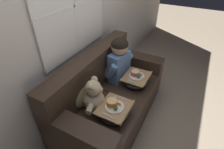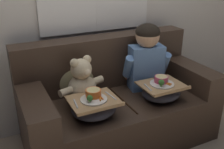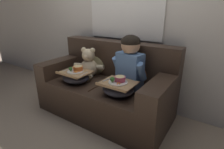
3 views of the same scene
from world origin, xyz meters
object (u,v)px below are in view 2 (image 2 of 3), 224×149
object	(u,v)px
child_figure	(147,54)
lap_tray_child	(161,91)
throw_pillow_behind_teddy	(76,76)
lap_tray_teddy	(94,107)
teddy_bear	(82,83)
couch	(116,104)
throw_pillow_behind_child	(137,65)

from	to	relation	value
child_figure	lap_tray_child	bearing A→B (deg)	-89.95
throw_pillow_behind_teddy	lap_tray_teddy	size ratio (longest dim) A/B	1.01
lap_tray_child	lap_tray_teddy	distance (m)	0.67
lap_tray_child	teddy_bear	bearing A→B (deg)	158.10
couch	lap_tray_child	distance (m)	0.46
child_figure	lap_tray_teddy	xyz separation A→B (m)	(-0.67, -0.27, -0.27)
throw_pillow_behind_child	throw_pillow_behind_teddy	world-z (taller)	throw_pillow_behind_child
throw_pillow_behind_teddy	teddy_bear	xyz separation A→B (m)	(0.00, -0.17, -0.00)
teddy_bear	throw_pillow_behind_child	bearing A→B (deg)	14.67
child_figure	lap_tray_child	size ratio (longest dim) A/B	1.68
throw_pillow_behind_teddy	couch	bearing A→B (deg)	-29.18
throw_pillow_behind_child	teddy_bear	size ratio (longest dim) A/B	0.89
lap_tray_teddy	child_figure	bearing A→B (deg)	22.14
throw_pillow_behind_child	lap_tray_teddy	xyz separation A→B (m)	(-0.67, -0.44, -0.10)
lap_tray_child	throw_pillow_behind_teddy	bearing A→B (deg)	146.49
throw_pillow_behind_child	child_figure	distance (m)	0.24
throw_pillow_behind_child	lap_tray_teddy	size ratio (longest dim) A/B	1.04
child_figure	teddy_bear	world-z (taller)	child_figure
teddy_bear	couch	bearing A→B (deg)	-2.09
couch	lap_tray_child	xyz separation A→B (m)	(0.33, -0.26, 0.19)
throw_pillow_behind_child	throw_pillow_behind_teddy	xyz separation A→B (m)	(-0.67, 0.00, 0.00)
lap_tray_teddy	couch	bearing A→B (deg)	37.38
child_figure	teddy_bear	xyz separation A→B (m)	(-0.67, -0.00, -0.18)
throw_pillow_behind_teddy	child_figure	size ratio (longest dim) A/B	0.61
lap_tray_teddy	lap_tray_child	bearing A→B (deg)	-0.08
throw_pillow_behind_teddy	lap_tray_child	world-z (taller)	throw_pillow_behind_teddy
couch	throw_pillow_behind_child	distance (m)	0.48
throw_pillow_behind_child	lap_tray_teddy	distance (m)	0.81
teddy_bear	lap_tray_child	world-z (taller)	teddy_bear
throw_pillow_behind_teddy	child_figure	xyz separation A→B (m)	(0.67, -0.17, 0.17)
throw_pillow_behind_child	couch	bearing A→B (deg)	-150.82
couch	throw_pillow_behind_child	world-z (taller)	couch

